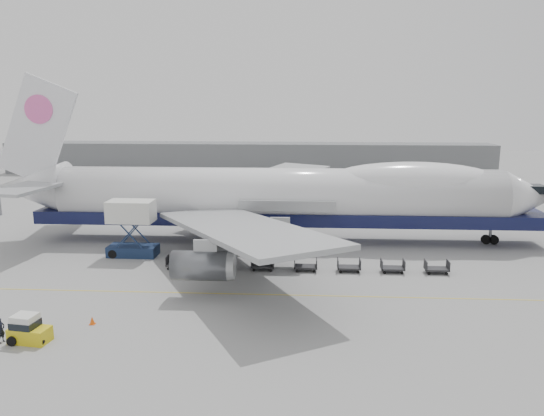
# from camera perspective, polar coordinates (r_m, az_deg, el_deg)

# --- Properties ---
(ground) EXTENTS (260.00, 260.00, 0.00)m
(ground) POSITION_cam_1_polar(r_m,az_deg,el_deg) (52.99, 0.22, -6.98)
(ground) COLOR gray
(ground) RESTS_ON ground
(apron_line) EXTENTS (60.00, 0.15, 0.01)m
(apron_line) POSITION_cam_1_polar(r_m,az_deg,el_deg) (47.36, -0.18, -9.30)
(apron_line) COLOR gold
(apron_line) RESTS_ON ground
(hangar) EXTENTS (110.00, 8.00, 7.00)m
(hangar) POSITION_cam_1_polar(r_m,az_deg,el_deg) (121.53, -2.71, 5.37)
(hangar) COLOR slate
(hangar) RESTS_ON ground
(airliner) EXTENTS (67.00, 55.30, 19.98)m
(airliner) POSITION_cam_1_polar(r_m,az_deg,el_deg) (63.18, 1.40, 1.37)
(airliner) COLOR white
(airliner) RESTS_ON ground
(catering_truck) EXTENTS (5.36, 3.80, 6.17)m
(catering_truck) POSITION_cam_1_polar(r_m,az_deg,el_deg) (59.65, -14.84, -1.79)
(catering_truck) COLOR #182848
(catering_truck) RESTS_ON ground
(baggage_tug) EXTENTS (2.94, 1.86, 2.02)m
(baggage_tug) POSITION_cam_1_polar(r_m,az_deg,el_deg) (42.25, -24.76, -11.82)
(baggage_tug) COLOR gold
(baggage_tug) RESTS_ON ground
(ground_worker) EXTENTS (0.63, 0.77, 1.84)m
(ground_worker) POSITION_cam_1_polar(r_m,az_deg,el_deg) (42.97, -27.16, -11.62)
(ground_worker) COLOR black
(ground_worker) RESTS_ON ground
(traffic_cone) EXTENTS (0.43, 0.43, 0.63)m
(traffic_cone) POSITION_cam_1_polar(r_m,az_deg,el_deg) (43.74, -18.78, -11.38)
(traffic_cone) COLOR #F9590D
(traffic_cone) RESTS_ON ground
(dolly_0) EXTENTS (2.30, 1.35, 1.30)m
(dolly_0) POSITION_cam_1_polar(r_m,az_deg,el_deg) (54.94, -10.07, -5.90)
(dolly_0) COLOR #2D2D30
(dolly_0) RESTS_ON ground
(dolly_1) EXTENTS (2.30, 1.35, 1.30)m
(dolly_1) POSITION_cam_1_polar(r_m,az_deg,el_deg) (54.12, -5.59, -6.04)
(dolly_1) COLOR #2D2D30
(dolly_1) RESTS_ON ground
(dolly_2) EXTENTS (2.30, 1.35, 1.30)m
(dolly_2) POSITION_cam_1_polar(r_m,az_deg,el_deg) (53.63, -1.01, -6.15)
(dolly_2) COLOR #2D2D30
(dolly_2) RESTS_ON ground
(dolly_3) EXTENTS (2.30, 1.35, 1.30)m
(dolly_3) POSITION_cam_1_polar(r_m,az_deg,el_deg) (53.49, 3.63, -6.22)
(dolly_3) COLOR #2D2D30
(dolly_3) RESTS_ON ground
(dolly_4) EXTENTS (2.30, 1.35, 1.30)m
(dolly_4) POSITION_cam_1_polar(r_m,az_deg,el_deg) (53.70, 8.27, -6.25)
(dolly_4) COLOR #2D2D30
(dolly_4) RESTS_ON ground
(dolly_5) EXTENTS (2.30, 1.35, 1.30)m
(dolly_5) POSITION_cam_1_polar(r_m,az_deg,el_deg) (54.25, 12.84, -6.24)
(dolly_5) COLOR #2D2D30
(dolly_5) RESTS_ON ground
(dolly_6) EXTENTS (2.30, 1.35, 1.30)m
(dolly_6) POSITION_cam_1_polar(r_m,az_deg,el_deg) (55.14, 17.29, -6.19)
(dolly_6) COLOR #2D2D30
(dolly_6) RESTS_ON ground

